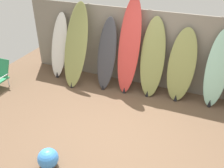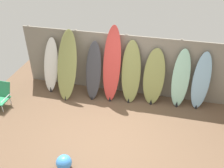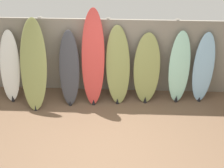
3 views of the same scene
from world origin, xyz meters
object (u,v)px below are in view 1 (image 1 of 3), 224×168
object	(u,v)px
surfboard_olive_4	(152,59)
beach_ball	(48,158)
surfboard_white_0	(59,46)
surfboard_charcoal_2	(107,54)
surfboard_olive_5	(181,66)
surfboard_olive_1	(76,46)
surfboard_red_3	(129,47)
surfboard_seafoam_6	(217,70)

from	to	relation	value
surfboard_olive_4	beach_ball	xyz separation A→B (m)	(-0.90, -2.75, -0.68)
surfboard_white_0	beach_ball	bearing A→B (deg)	-61.73
surfboard_charcoal_2	surfboard_white_0	bearing A→B (deg)	177.05
surfboard_charcoal_2	beach_ball	bearing A→B (deg)	-86.82
surfboard_charcoal_2	surfboard_olive_4	world-z (taller)	surfboard_olive_4
surfboard_white_0	surfboard_olive_4	bearing A→B (deg)	0.37
surfboard_olive_4	surfboard_olive_5	size ratio (longest dim) A/B	1.09
surfboard_olive_1	surfboard_white_0	bearing A→B (deg)	162.91
surfboard_charcoal_2	beach_ball	world-z (taller)	surfboard_charcoal_2
surfboard_olive_1	beach_ball	xyz separation A→B (m)	(0.88, -2.56, -0.78)
surfboard_charcoal_2	surfboard_olive_4	size ratio (longest dim) A/B	0.95
surfboard_white_0	surfboard_olive_4	distance (m)	2.38
surfboard_red_3	surfboard_olive_4	size ratio (longest dim) A/B	1.23
surfboard_olive_1	surfboard_charcoal_2	xyz separation A→B (m)	(0.73, 0.11, -0.13)
beach_ball	surfboard_red_3	bearing A→B (deg)	82.12
surfboard_olive_1	surfboard_seafoam_6	world-z (taller)	surfboard_olive_1
surfboard_white_0	surfboard_red_3	bearing A→B (deg)	-1.05
surfboard_white_0	surfboard_olive_5	distance (m)	3.00
surfboard_charcoal_2	surfboard_red_3	distance (m)	0.58
surfboard_red_3	surfboard_olive_4	xyz separation A→B (m)	(0.53, 0.05, -0.20)
surfboard_olive_4	surfboard_seafoam_6	size ratio (longest dim) A/B	1.06
surfboard_olive_4	surfboard_olive_5	xyz separation A→B (m)	(0.63, 0.02, -0.07)
surfboard_white_0	beach_ball	world-z (taller)	surfboard_white_0
surfboard_olive_1	surfboard_charcoal_2	bearing A→B (deg)	8.82
surfboard_red_3	surfboard_olive_5	xyz separation A→B (m)	(1.16, 0.07, -0.27)
surfboard_red_3	surfboard_olive_5	distance (m)	1.19
surfboard_olive_5	surfboard_seafoam_6	world-z (taller)	surfboard_seafoam_6
surfboard_red_3	beach_ball	xyz separation A→B (m)	(-0.37, -2.70, -0.88)
surfboard_olive_1	surfboard_olive_4	xyz separation A→B (m)	(1.78, 0.20, -0.09)
surfboard_olive_4	surfboard_seafoam_6	distance (m)	1.34
surfboard_seafoam_6	beach_ball	distance (m)	3.65
surfboard_red_3	beach_ball	size ratio (longest dim) A/B	6.44
surfboard_olive_1	beach_ball	world-z (taller)	surfboard_olive_1
surfboard_olive_1	surfboard_olive_4	distance (m)	1.80
surfboard_olive_1	surfboard_olive_5	size ratio (longest dim) A/B	1.21
surfboard_olive_1	surfboard_charcoal_2	distance (m)	0.75
surfboard_red_3	beach_ball	distance (m)	2.87
surfboard_white_0	surfboard_olive_4	xyz separation A→B (m)	(2.38, 0.02, 0.07)
surfboard_olive_5	surfboard_red_3	bearing A→B (deg)	-176.36
surfboard_white_0	surfboard_charcoal_2	size ratio (longest dim) A/B	0.97
surfboard_olive_5	surfboard_seafoam_6	distance (m)	0.71
surfboard_olive_4	surfboard_seafoam_6	world-z (taller)	surfboard_olive_4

